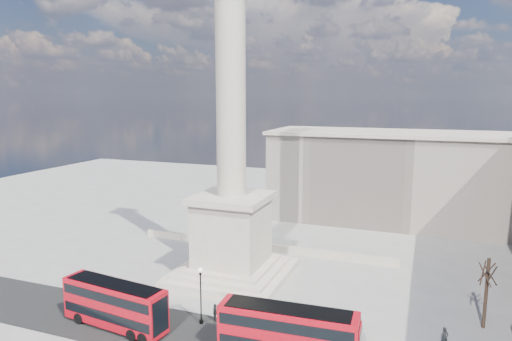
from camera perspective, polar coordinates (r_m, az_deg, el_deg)
The scene contains 12 objects.
ground at distance 56.19m, azimuth -5.08°, elevation -14.91°, with size 180.00×180.00×0.00m, color gray.
nelsons_column at distance 56.69m, azimuth -3.08°, elevation -0.96°, with size 14.00×14.00×49.85m.
balustrade_wall at distance 69.72m, azimuth 0.70°, elevation -9.48°, with size 40.00×0.60×1.10m, color #B8AC99.
building_northeast at distance 87.32m, azimuth 18.72°, elevation -0.86°, with size 51.00×17.00×16.60m.
red_bus_a at distance 49.44m, azimuth -17.18°, elevation -15.70°, with size 11.82×4.02×4.70m.
red_bus_b at distance 42.26m, azimuth 4.09°, elevation -19.64°, with size 12.29×3.43×4.93m.
red_bus_c at distance 42.56m, azimuth 5.77°, elevation -20.12°, with size 10.17×2.72×4.09m.
victorian_lamp at distance 47.99m, azimuth -6.93°, elevation -14.72°, with size 0.51×0.51×6.00m.
bare_tree_mid at distance 51.32m, azimuth 27.02°, elevation -11.08°, with size 2.02×2.02×7.65m.
pedestrian_walking at distance 48.12m, azimuth 22.51°, elevation -18.72°, with size 0.71×0.46×1.94m, color black.
pedestrian_standing at distance 46.82m, azimuth 12.20°, elevation -19.02°, with size 0.94×0.73×1.93m, color black.
pedestrian_crossing at distance 49.37m, azimuth -5.14°, elevation -17.28°, with size 1.12×0.47×1.91m, color black.
Camera 1 is at (22.50, -46.04, 23.06)m, focal length 32.00 mm.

